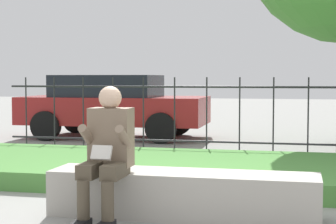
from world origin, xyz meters
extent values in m
plane|color=gray|center=(0.00, 0.00, 0.00)|extent=(60.00, 60.00, 0.00)
cube|color=#ADA89E|center=(0.15, 0.00, 0.21)|extent=(2.50, 0.54, 0.43)
cube|color=gray|center=(0.15, 0.00, 0.04)|extent=(2.40, 0.50, 0.08)
cylinder|color=#4C4233|center=(-0.60, -0.61, 0.26)|extent=(0.11, 0.11, 0.34)
cube|color=#4C4233|center=(-0.60, -0.40, 0.49)|extent=(0.15, 0.42, 0.13)
cylinder|color=#4C4233|center=(-0.38, -0.61, 0.26)|extent=(0.11, 0.11, 0.34)
cube|color=#4C4233|center=(-0.38, -0.40, 0.49)|extent=(0.15, 0.42, 0.13)
cube|color=#7A6651|center=(-0.49, -0.19, 0.76)|extent=(0.38, 0.24, 0.54)
sphere|color=#DBB293|center=(-0.49, -0.21, 1.12)|extent=(0.21, 0.21, 0.21)
cylinder|color=#7A6651|center=(-0.66, -0.35, 0.78)|extent=(0.08, 0.29, 0.24)
cylinder|color=#7A6651|center=(-0.32, -0.35, 0.78)|extent=(0.08, 0.29, 0.24)
cube|color=beige|center=(-0.49, -0.45, 0.65)|extent=(0.18, 0.09, 0.13)
cube|color=#4C893D|center=(0.00, 2.00, 0.11)|extent=(9.48, 2.59, 0.22)
cylinder|color=#232326|center=(0.00, 3.93, 0.26)|extent=(7.48, 0.03, 0.03)
cylinder|color=#232326|center=(0.00, 3.93, 1.15)|extent=(7.48, 0.03, 0.03)
cylinder|color=#232326|center=(-3.47, 3.93, 0.66)|extent=(0.02, 0.02, 1.31)
cylinder|color=#232326|center=(-2.94, 3.93, 0.66)|extent=(0.02, 0.02, 1.31)
cylinder|color=#232326|center=(-2.40, 3.93, 0.66)|extent=(0.02, 0.02, 1.31)
cylinder|color=#232326|center=(-1.87, 3.93, 0.66)|extent=(0.02, 0.02, 1.31)
cylinder|color=#232326|center=(-1.34, 3.93, 0.66)|extent=(0.02, 0.02, 1.31)
cylinder|color=#232326|center=(-0.80, 3.93, 0.66)|extent=(0.02, 0.02, 1.31)
cylinder|color=#232326|center=(-0.27, 3.93, 0.66)|extent=(0.02, 0.02, 1.31)
cylinder|color=#232326|center=(0.27, 3.93, 0.66)|extent=(0.02, 0.02, 1.31)
cylinder|color=#232326|center=(0.80, 3.93, 0.66)|extent=(0.02, 0.02, 1.31)
cylinder|color=#232326|center=(1.34, 3.93, 0.66)|extent=(0.02, 0.02, 1.31)
cube|color=maroon|center=(-2.70, 6.49, 0.60)|extent=(3.97, 1.79, 0.59)
cube|color=black|center=(-2.86, 6.49, 1.13)|extent=(2.19, 1.56, 0.46)
cylinder|color=black|center=(-1.46, 5.65, 0.31)|extent=(0.62, 0.21, 0.62)
cylinder|color=black|center=(-1.49, 7.36, 0.31)|extent=(0.62, 0.21, 0.62)
cylinder|color=black|center=(-3.91, 5.62, 0.31)|extent=(0.62, 0.21, 0.62)
cylinder|color=black|center=(-3.94, 7.32, 0.31)|extent=(0.62, 0.21, 0.62)
camera|label=1|loc=(1.19, -5.07, 1.30)|focal=60.00mm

